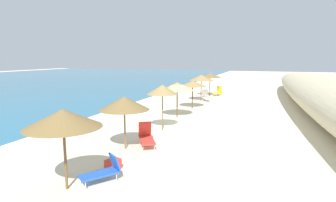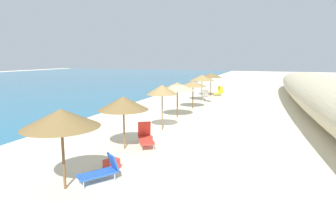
# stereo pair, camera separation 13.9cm
# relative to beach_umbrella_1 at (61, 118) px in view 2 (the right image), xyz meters

# --- Properties ---
(ground_plane) EXTENTS (160.00, 160.00, 0.00)m
(ground_plane) POSITION_rel_beach_umbrella_1_xyz_m (11.45, -0.82, -2.50)
(ground_plane) COLOR beige
(beach_umbrella_1) EXTENTS (2.59, 2.59, 2.82)m
(beach_umbrella_1) POSITION_rel_beach_umbrella_1_xyz_m (0.00, 0.00, 0.00)
(beach_umbrella_1) COLOR brown
(beach_umbrella_1) RESTS_ON ground_plane
(beach_umbrella_2) EXTENTS (2.47, 2.47, 2.64)m
(beach_umbrella_2) POSITION_rel_beach_umbrella_1_xyz_m (4.52, 0.19, -0.19)
(beach_umbrella_2) COLOR brown
(beach_umbrella_2) RESTS_ON ground_plane
(beach_umbrella_3) EXTENTS (1.93, 1.93, 2.86)m
(beach_umbrella_3) POSITION_rel_beach_umbrella_1_xyz_m (8.52, -0.26, 0.07)
(beach_umbrella_3) COLOR brown
(beach_umbrella_3) RESTS_ON ground_plane
(beach_umbrella_4) EXTENTS (2.56, 2.56, 2.67)m
(beach_umbrella_4) POSITION_rel_beach_umbrella_1_xyz_m (12.50, 0.08, -0.12)
(beach_umbrella_4) COLOR brown
(beach_umbrella_4) RESTS_ON ground_plane
(beach_umbrella_5) EXTENTS (2.40, 2.40, 2.46)m
(beach_umbrella_5) POSITION_rel_beach_umbrella_1_xyz_m (16.61, -0.02, -0.28)
(beach_umbrella_5) COLOR brown
(beach_umbrella_5) RESTS_ON ground_plane
(beach_umbrella_6) EXTENTS (2.57, 2.57, 2.75)m
(beach_umbrella_6) POSITION_rel_beach_umbrella_1_xyz_m (21.03, 0.23, -0.04)
(beach_umbrella_6) COLOR brown
(beach_umbrella_6) RESTS_ON ground_plane
(beach_umbrella_7) EXTENTS (2.66, 2.66, 2.71)m
(beach_umbrella_7) POSITION_rel_beach_umbrella_1_xyz_m (25.25, 0.17, -0.05)
(beach_umbrella_7) COLOR brown
(beach_umbrella_7) RESTS_ON ground_plane
(lounge_chair_0) EXTENTS (1.54, 1.32, 0.94)m
(lounge_chair_0) POSITION_rel_beach_umbrella_1_xyz_m (0.96, -0.85, -2.10)
(lounge_chair_0) COLOR blue
(lounge_chair_0) RESTS_ON ground_plane
(lounge_chair_1) EXTENTS (1.71, 1.42, 1.17)m
(lounge_chair_1) POSITION_rel_beach_umbrella_1_xyz_m (5.33, -0.60, -2.02)
(lounge_chair_1) COLOR red
(lounge_chair_1) RESTS_ON ground_plane
(lounge_chair_2) EXTENTS (1.62, 1.04, 1.10)m
(lounge_chair_2) POSITION_rel_beach_umbrella_1_xyz_m (25.95, -0.69, -2.08)
(lounge_chair_2) COLOR yellow
(lounge_chair_2) RESTS_ON ground_plane
(lounge_chair_4) EXTENTS (1.63, 1.27, 1.14)m
(lounge_chair_4) POSITION_rel_beach_umbrella_1_xyz_m (21.36, -0.24, -2.07)
(lounge_chair_4) COLOR white
(lounge_chair_4) RESTS_ON ground_plane
(cooler_box) EXTENTS (0.68, 0.58, 0.43)m
(cooler_box) POSITION_rel_beach_umbrella_1_xyz_m (2.03, -0.61, -2.29)
(cooler_box) COLOR red
(cooler_box) RESTS_ON ground_plane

